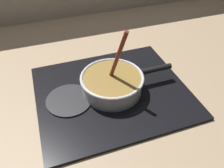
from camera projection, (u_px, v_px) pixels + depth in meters
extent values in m
cube|color=#9E8466|center=(109.00, 111.00, 0.83)|extent=(2.40, 1.60, 0.04)
cube|color=black|center=(112.00, 92.00, 0.87)|extent=(0.56, 0.48, 0.01)
torus|color=#592D0C|center=(112.00, 90.00, 0.86)|extent=(0.19, 0.19, 0.01)
cylinder|color=#262628|center=(69.00, 100.00, 0.82)|extent=(0.17, 0.17, 0.01)
cylinder|color=silver|center=(112.00, 84.00, 0.84)|extent=(0.22, 0.22, 0.06)
cylinder|color=olive|center=(112.00, 83.00, 0.84)|extent=(0.21, 0.21, 0.06)
torus|color=silver|center=(112.00, 77.00, 0.82)|extent=(0.23, 0.23, 0.01)
cylinder|color=black|center=(155.00, 69.00, 0.87)|extent=(0.13, 0.02, 0.02)
cylinder|color=#EDD88C|center=(112.00, 78.00, 0.83)|extent=(0.04, 0.04, 0.01)
cylinder|color=beige|center=(111.00, 84.00, 0.81)|extent=(0.03, 0.03, 0.01)
cylinder|color=beige|center=(129.00, 77.00, 0.84)|extent=(0.03, 0.03, 0.01)
cylinder|color=beige|center=(110.00, 95.00, 0.76)|extent=(0.03, 0.03, 0.01)
cylinder|color=#E5CC7A|center=(104.00, 71.00, 0.86)|extent=(0.03, 0.03, 0.01)
cylinder|color=#EDD88C|center=(124.00, 86.00, 0.80)|extent=(0.03, 0.03, 0.01)
cylinder|color=#E5CC7A|center=(123.00, 71.00, 0.87)|extent=(0.03, 0.03, 0.01)
cylinder|color=maroon|center=(118.00, 57.00, 0.76)|extent=(0.05, 0.08, 0.22)
cube|color=brown|center=(110.00, 78.00, 0.84)|extent=(0.05, 0.05, 0.01)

